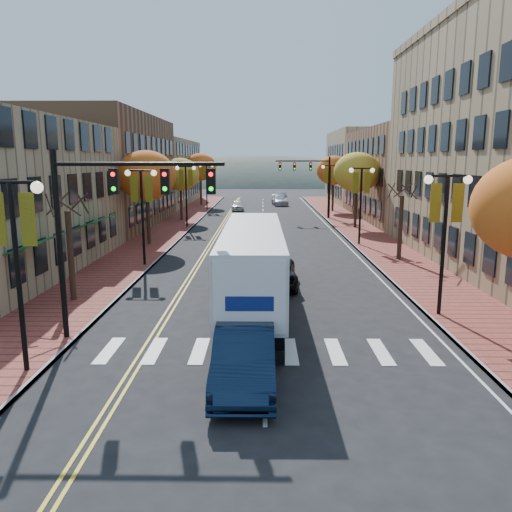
{
  "coord_description": "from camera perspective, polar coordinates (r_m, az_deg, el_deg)",
  "views": [
    {
      "loc": [
        -0.08,
        -14.64,
        6.65
      ],
      "look_at": [
        -0.38,
        8.34,
        2.2
      ],
      "focal_mm": 35.0,
      "sensor_mm": 36.0,
      "label": 1
    }
  ],
  "objects": [
    {
      "name": "lamp_left_d",
      "position": [
        67.09,
        -5.68,
        8.89
      ],
      "size": [
        1.96,
        0.36,
        6.05
      ],
      "color": "black",
      "rests_on": "ground"
    },
    {
      "name": "lamp_right_a",
      "position": [
        22.12,
        20.84,
        4.12
      ],
      "size": [
        1.96,
        0.36,
        6.05
      ],
      "color": "black",
      "rests_on": "ground"
    },
    {
      "name": "traffic_mast_near",
      "position": [
        18.53,
        -16.26,
        5.17
      ],
      "size": [
        6.1,
        0.35,
        7.0
      ],
      "color": "black",
      "rests_on": "ground"
    },
    {
      "name": "tree_left_a",
      "position": [
        24.73,
        -20.41,
        0.01
      ],
      "size": [
        0.28,
        0.28,
        4.2
      ],
      "color": "#382619",
      "rests_on": "sidewalk_left"
    },
    {
      "name": "sidewalk_left",
      "position": [
        48.43,
        -9.9,
        2.99
      ],
      "size": [
        4.0,
        85.0,
        0.15
      ],
      "primitive_type": "cube",
      "color": "brown",
      "rests_on": "ground"
    },
    {
      "name": "navy_sedan",
      "position": [
        15.21,
        -1.34,
        -11.46
      ],
      "size": [
        1.82,
        5.17,
        1.7
      ],
      "primitive_type": "imported",
      "rotation": [
        0.0,
        0.0,
        0.0
      ],
      "color": "black",
      "rests_on": "ground"
    },
    {
      "name": "lamp_left_c",
      "position": [
        49.26,
        -8.01,
        8.11
      ],
      "size": [
        1.96,
        0.36,
        6.05
      ],
      "color": "black",
      "rests_on": "ground"
    },
    {
      "name": "tree_left_c",
      "position": [
        55.39,
        -8.64,
        9.19
      ],
      "size": [
        4.16,
        4.16,
        6.69
      ],
      "color": "#382619",
      "rests_on": "sidewalk_left"
    },
    {
      "name": "ground",
      "position": [
        16.08,
        0.99,
        -13.47
      ],
      "size": [
        200.0,
        200.0,
        0.0
      ],
      "primitive_type": "plane",
      "color": "black",
      "rests_on": "ground"
    },
    {
      "name": "car_far_silver",
      "position": [
        74.27,
        2.73,
        6.39
      ],
      "size": [
        2.58,
        5.31,
        1.49
      ],
      "primitive_type": "imported",
      "rotation": [
        0.0,
        0.0,
        0.1
      ],
      "color": "#B8B7BF",
      "rests_on": "ground"
    },
    {
      "name": "sidewalk_right",
      "position": [
        48.46,
        11.55,
        2.94
      ],
      "size": [
        4.0,
        85.0,
        0.15
      ],
      "primitive_type": "cube",
      "color": "brown",
      "rests_on": "ground"
    },
    {
      "name": "semi_truck",
      "position": [
        22.72,
        -0.34,
        -0.32
      ],
      "size": [
        2.5,
        15.13,
        3.78
      ],
      "rotation": [
        0.0,
        0.0,
        0.0
      ],
      "color": "black",
      "rests_on": "ground"
    },
    {
      "name": "lamp_right_c",
      "position": [
        57.2,
        8.45,
        8.48
      ],
      "size": [
        1.96,
        0.36,
        6.05
      ],
      "color": "black",
      "rests_on": "ground"
    },
    {
      "name": "tree_left_b",
      "position": [
        39.68,
        -12.41,
        8.97
      ],
      "size": [
        4.48,
        4.48,
        7.21
      ],
      "color": "#382619",
      "rests_on": "sidewalk_left"
    },
    {
      "name": "building_left_far",
      "position": [
        77.53,
        -12.03,
        9.32
      ],
      "size": [
        12.0,
        26.0,
        9.5
      ],
      "primitive_type": "cube",
      "color": "#9E8966",
      "rests_on": "ground"
    },
    {
      "name": "car_far_oncoming",
      "position": [
        83.35,
        2.85,
        6.84
      ],
      "size": [
        1.94,
        4.25,
        1.35
      ],
      "primitive_type": "imported",
      "rotation": [
        0.0,
        0.0,
        3.27
      ],
      "color": "#B5B6BD",
      "rests_on": "ground"
    },
    {
      "name": "lamp_right_b",
      "position": [
        39.45,
        11.91,
        7.3
      ],
      "size": [
        1.96,
        0.36,
        6.05
      ],
      "color": "black",
      "rests_on": "ground"
    },
    {
      "name": "building_left_mid",
      "position": [
        53.41,
        -17.97,
        9.2
      ],
      "size": [
        12.0,
        24.0,
        11.0
      ],
      "primitive_type": "cube",
      "color": "brown",
      "rests_on": "ground"
    },
    {
      "name": "building_right_far",
      "position": [
        80.82,
        14.24,
        9.81
      ],
      "size": [
        15.0,
        20.0,
        11.0
      ],
      "primitive_type": "cube",
      "color": "#9E8966",
      "rests_on": "ground"
    },
    {
      "name": "building_right_mid",
      "position": [
        59.64,
        19.12,
        8.78
      ],
      "size": [
        15.0,
        24.0,
        10.0
      ],
      "primitive_type": "cube",
      "color": "brown",
      "rests_on": "ground"
    },
    {
      "name": "tree_left_d",
      "position": [
        73.19,
        -6.36,
        10.07
      ],
      "size": [
        4.61,
        4.61,
        7.42
      ],
      "color": "#382619",
      "rests_on": "sidewalk_left"
    },
    {
      "name": "lamp_left_b",
      "position": [
        31.61,
        -12.92,
        6.41
      ],
      "size": [
        1.96,
        0.36,
        6.05
      ],
      "color": "black",
      "rests_on": "ground"
    },
    {
      "name": "traffic_mast_far",
      "position": [
        56.94,
        6.42,
        9.15
      ],
      "size": [
        6.1,
        0.34,
        7.0
      ],
      "color": "black",
      "rests_on": "ground"
    },
    {
      "name": "tree_right_c",
      "position": [
        49.5,
        11.46,
        9.35
      ],
      "size": [
        4.48,
        4.48,
        7.21
      ],
      "color": "#382619",
      "rests_on": "sidewalk_right"
    },
    {
      "name": "tree_right_b",
      "position": [
        34.17,
        16.17,
        3.12
      ],
      "size": [
        0.28,
        0.28,
        4.2
      ],
      "color": "#382619",
      "rests_on": "sidewalk_right"
    },
    {
      "name": "black_suv",
      "position": [
        26.48,
        1.98,
        -1.95
      ],
      "size": [
        2.5,
        5.33,
        1.48
      ],
      "primitive_type": "imported",
      "rotation": [
        0.0,
        0.0,
        -0.01
      ],
      "color": "black",
      "rests_on": "ground"
    },
    {
      "name": "tree_right_d",
      "position": [
        65.29,
        8.86,
        9.64
      ],
      "size": [
        4.35,
        4.35,
        7.0
      ],
      "color": "#382619",
      "rests_on": "sidewalk_right"
    },
    {
      "name": "car_far_white",
      "position": [
        66.55,
        -2.13,
        5.8
      ],
      "size": [
        1.78,
        4.05,
        1.36
      ],
      "primitive_type": "imported",
      "rotation": [
        0.0,
        0.0,
        0.05
      ],
      "color": "white",
      "rests_on": "ground"
    },
    {
      "name": "lamp_left_a",
      "position": [
        16.58,
        -25.86,
        1.68
      ],
      "size": [
        1.96,
        0.36,
        6.05
      ],
      "color": "black",
      "rests_on": "ground"
    }
  ]
}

